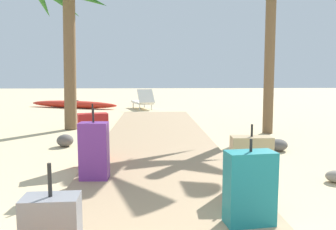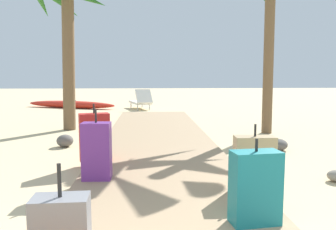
{
  "view_description": "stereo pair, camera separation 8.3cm",
  "coord_description": "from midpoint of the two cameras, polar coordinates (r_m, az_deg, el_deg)",
  "views": [
    {
      "loc": [
        -0.09,
        -0.69,
        1.34
      ],
      "look_at": [
        0.21,
        6.04,
        0.55
      ],
      "focal_mm": 36.16,
      "sensor_mm": 36.0,
      "label": 1
    },
    {
      "loc": [
        -0.17,
        -0.68,
        1.34
      ],
      "look_at": [
        0.21,
        6.04,
        0.55
      ],
      "focal_mm": 36.16,
      "sensor_mm": 36.0,
      "label": 2
    }
  ],
  "objects": [
    {
      "name": "rock_left_near",
      "position": [
        6.69,
        -16.61,
        -4.14
      ],
      "size": [
        0.38,
        0.38,
        0.23
      ],
      "primitive_type": "ellipsoid",
      "rotation": [
        0.0,
        0.0,
        2.87
      ],
      "color": "#5B5651",
      "rests_on": "ground"
    },
    {
      "name": "suitcase_tan",
      "position": [
        3.81,
        14.41,
        -8.04
      ],
      "size": [
        0.44,
        0.21,
        0.74
      ],
      "color": "tan",
      "rests_on": "boardwalk"
    },
    {
      "name": "ground_plane",
      "position": [
        5.26,
        -1.08,
        -8.09
      ],
      "size": [
        60.0,
        60.0,
        0.0
      ],
      "primitive_type": "plane",
      "color": "#D1BA8C"
    },
    {
      "name": "rock_right_near",
      "position": [
        6.39,
        18.42,
        -4.81
      ],
      "size": [
        0.47,
        0.49,
        0.21
      ],
      "primitive_type": "ellipsoid",
      "rotation": [
        0.0,
        0.0,
        2.59
      ],
      "color": "#5B5651",
      "rests_on": "ground"
    },
    {
      "name": "suitcase_teal",
      "position": [
        3.01,
        14.4,
        -11.82
      ],
      "size": [
        0.44,
        0.26,
        0.74
      ],
      "color": "#197A7F",
      "rests_on": "boardwalk"
    },
    {
      "name": "lounge_chair",
      "position": [
        13.49,
        -4.06,
        2.38
      ],
      "size": [
        1.0,
        1.63,
        0.81
      ],
      "color": "white",
      "rests_on": "ground"
    },
    {
      "name": "suitcase_purple",
      "position": [
        4.22,
        -11.8,
        -5.93
      ],
      "size": [
        0.35,
        0.23,
        0.86
      ],
      "color": "#6B2D84",
      "rests_on": "boardwalk"
    },
    {
      "name": "suitcase_red",
      "position": [
        5.11,
        -12.04,
        -3.67
      ],
      "size": [
        0.47,
        0.32,
        0.85
      ],
      "color": "red",
      "rests_on": "boardwalk"
    },
    {
      "name": "palm_tree_far_left",
      "position": [
        9.05,
        -16.16,
        16.88
      ],
      "size": [
        2.14,
        2.0,
        3.9
      ],
      "color": "brown",
      "rests_on": "ground"
    },
    {
      "name": "boardwalk",
      "position": [
        6.31,
        -1.34,
        -5.2
      ],
      "size": [
        2.13,
        10.99,
        0.08
      ],
      "primitive_type": "cube",
      "color": "tan",
      "rests_on": "ground"
    },
    {
      "name": "kayak",
      "position": [
        14.53,
        -15.58,
        1.76
      ],
      "size": [
        4.02,
        2.1,
        0.31
      ],
      "color": "red",
      "rests_on": "ground"
    }
  ]
}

